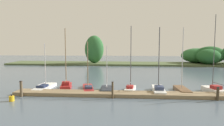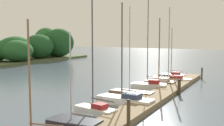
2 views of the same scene
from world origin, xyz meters
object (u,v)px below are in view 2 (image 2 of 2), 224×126
at_px(sailboat_6, 130,93).
at_px(sailboat_9, 170,78).
at_px(sailboat_7, 149,85).
at_px(mooring_piling_3, 202,74).
at_px(sailboat_3, 72,123).
at_px(mooring_piling_1, 128,116).
at_px(sailboat_10, 172,75).
at_px(sailboat_5, 124,99).
at_px(sailboat_8, 160,81).
at_px(sailboat_4, 94,108).
at_px(mooring_piling_2, 179,87).

relative_size(sailboat_6, sailboat_9, 0.92).
distance_m(sailboat_7, mooring_piling_3, 8.54).
relative_size(sailboat_3, mooring_piling_1, 3.02).
bearing_deg(sailboat_3, sailboat_9, -93.83).
bearing_deg(sailboat_10, mooring_piling_1, 97.03).
bearing_deg(sailboat_9, sailboat_7, 79.87).
relative_size(sailboat_5, sailboat_10, 1.25).
distance_m(sailboat_8, sailboat_10, 5.49).
relative_size(sailboat_9, sailboat_10, 1.36).
bearing_deg(sailboat_7, sailboat_4, 76.47).
height_order(sailboat_8, mooring_piling_2, sailboat_8).
distance_m(sailboat_5, mooring_piling_1, 5.40).
xyz_separation_m(sailboat_8, sailboat_9, (2.32, -0.31, 0.03)).
xyz_separation_m(sailboat_3, sailboat_5, (5.58, -0.28, 0.12)).
xyz_separation_m(sailboat_9, mooring_piling_1, (-15.27, -2.39, 0.42)).
relative_size(sailboat_5, sailboat_7, 0.84).
distance_m(sailboat_3, sailboat_10, 19.27).
height_order(sailboat_8, mooring_piling_3, sailboat_8).
height_order(sailboat_9, sailboat_10, sailboat_9).
height_order(sailboat_7, sailboat_10, sailboat_7).
distance_m(sailboat_4, sailboat_6, 5.61).
distance_m(sailboat_4, sailboat_5, 3.04).
height_order(sailboat_7, mooring_piling_2, sailboat_7).
xyz_separation_m(sailboat_4, sailboat_5, (2.98, -0.55, -0.01)).
bearing_deg(mooring_piling_1, sailboat_4, 60.41).
xyz_separation_m(mooring_piling_1, mooring_piling_2, (9.76, 0.02, -0.19)).
relative_size(sailboat_10, mooring_piling_3, 4.34).
bearing_deg(sailboat_7, sailboat_6, 71.64).
distance_m(sailboat_5, sailboat_9, 10.53).
bearing_deg(sailboat_9, mooring_piling_2, 109.72).
bearing_deg(sailboat_5, mooring_piling_1, 121.40).
bearing_deg(sailboat_6, sailboat_8, -97.85).
distance_m(sailboat_4, sailboat_9, 13.53).
relative_size(sailboat_4, sailboat_10, 1.28).
bearing_deg(mooring_piling_1, sailboat_5, 28.20).
height_order(sailboat_6, sailboat_8, sailboat_6).
xyz_separation_m(sailboat_5, mooring_piling_1, (-4.74, -2.54, 0.45)).
bearing_deg(sailboat_4, sailboat_10, -80.72).
bearing_deg(sailboat_10, sailboat_3, 88.31).
xyz_separation_m(sailboat_5, mooring_piling_3, (13.77, -2.72, 0.28)).
bearing_deg(sailboat_7, mooring_piling_3, -123.79).
distance_m(mooring_piling_1, mooring_piling_2, 9.76).
relative_size(sailboat_3, mooring_piling_3, 3.83).
relative_size(sailboat_4, sailboat_6, 1.03).
xyz_separation_m(sailboat_5, sailboat_10, (13.69, 0.54, -0.04)).
relative_size(sailboat_8, sailboat_10, 1.14).
height_order(sailboat_4, mooring_piling_3, sailboat_4).
height_order(sailboat_6, sailboat_10, sailboat_6).
bearing_deg(mooring_piling_3, sailboat_7, 158.66).
xyz_separation_m(sailboat_7, mooring_piling_1, (-10.56, -2.93, 0.43)).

